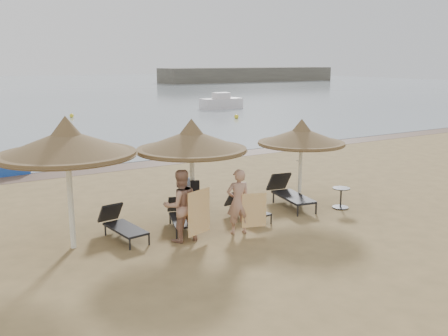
# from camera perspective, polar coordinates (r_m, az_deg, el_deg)

# --- Properties ---
(ground) EXTENTS (160.00, 160.00, 0.00)m
(ground) POSITION_cam_1_polar(r_m,az_deg,el_deg) (13.87, -0.50, -7.06)
(ground) COLOR #987C4A
(ground) RESTS_ON ground
(wet_sand_strip) EXTENTS (200.00, 1.60, 0.01)m
(wet_sand_strip) POSITION_cam_1_polar(r_m,az_deg,el_deg) (22.19, -13.00, 0.00)
(wet_sand_strip) COLOR brown
(wet_sand_strip) RESTS_ON ground
(palapa_left) EXTENTS (3.33, 3.33, 3.30)m
(palapa_left) POSITION_cam_1_polar(r_m,az_deg,el_deg) (12.48, -17.53, 2.66)
(palapa_left) COLOR white
(palapa_left) RESTS_ON ground
(palapa_center) EXTENTS (3.07, 3.07, 3.04)m
(palapa_center) POSITION_cam_1_polar(r_m,az_deg,el_deg) (13.63, -3.72, 3.09)
(palapa_center) COLOR white
(palapa_center) RESTS_ON ground
(palapa_right) EXTENTS (2.79, 2.79, 2.77)m
(palapa_right) POSITION_cam_1_polar(r_m,az_deg,el_deg) (16.09, 8.83, 3.59)
(palapa_right) COLOR white
(palapa_right) RESTS_ON ground
(lounger_far_left) EXTENTS (0.83, 1.87, 0.81)m
(lounger_far_left) POSITION_cam_1_polar(r_m,az_deg,el_deg) (13.48, -11.70, -6.28)
(lounger_far_left) COLOR #28282A
(lounger_far_left) RESTS_ON ground
(lounger_near_left) EXTENTS (1.05, 1.80, 0.77)m
(lounger_near_left) POSITION_cam_1_polar(r_m,az_deg,el_deg) (14.04, -4.95, -5.39)
(lounger_near_left) COLOR #28282A
(lounger_near_left) RESTS_ON ground
(lounger_near_right) EXTENTS (0.68, 1.66, 0.72)m
(lounger_near_right) POSITION_cam_1_polar(r_m,az_deg,el_deg) (14.80, 2.48, -4.50)
(lounger_near_right) COLOR #28282A
(lounger_near_right) RESTS_ON ground
(lounger_far_right) EXTENTS (1.05, 2.20, 0.95)m
(lounger_far_right) POSITION_cam_1_polar(r_m,az_deg,el_deg) (16.15, 7.42, -2.79)
(lounger_far_right) COLOR #28282A
(lounger_far_right) RESTS_ON ground
(side_table) EXTENTS (0.54, 0.54, 0.66)m
(side_table) POSITION_cam_1_polar(r_m,az_deg,el_deg) (16.18, 13.20, -3.41)
(side_table) COLOR #28282A
(side_table) RESTS_ON ground
(person_left) EXTENTS (1.06, 0.73, 2.19)m
(person_left) POSITION_cam_1_polar(r_m,az_deg,el_deg) (12.78, -5.01, -3.65)
(person_left) COLOR tan
(person_left) RESTS_ON ground
(person_right) EXTENTS (1.07, 0.84, 2.06)m
(person_right) POSITION_cam_1_polar(r_m,az_deg,el_deg) (13.30, 1.64, -3.27)
(person_right) COLOR tan
(person_right) RESTS_ON ground
(towel_left) EXTENTS (0.79, 0.31, 1.16)m
(towel_left) POSITION_cam_1_polar(r_m,az_deg,el_deg) (12.72, -2.87, -5.06)
(towel_left) COLOR orange
(towel_left) RESTS_ON ground
(towel_right) EXTENTS (0.65, 0.23, 0.94)m
(towel_right) POSITION_cam_1_polar(r_m,az_deg,el_deg) (13.40, 3.47, -4.85)
(towel_right) COLOR orange
(towel_right) RESTS_ON ground
(bag_patterned) EXTENTS (0.29, 0.14, 0.36)m
(bag_patterned) POSITION_cam_1_polar(r_m,az_deg,el_deg) (14.04, -3.99, -1.81)
(bag_patterned) COLOR silver
(bag_patterned) RESTS_ON ground
(bag_dark) EXTENTS (0.26, 0.14, 0.35)m
(bag_dark) POSITION_cam_1_polar(r_m,az_deg,el_deg) (13.75, -3.34, -2.14)
(bag_dark) COLOR black
(bag_dark) RESTS_ON ground
(buoy_mid) EXTENTS (0.34, 0.34, 0.34)m
(buoy_mid) POSITION_cam_1_polar(r_m,az_deg,el_deg) (42.60, -17.02, 5.75)
(buoy_mid) COLOR yellow
(buoy_mid) RESTS_ON ground
(buoy_right) EXTENTS (0.36, 0.36, 0.36)m
(buoy_right) POSITION_cam_1_polar(r_m,az_deg,el_deg) (39.95, 1.43, 5.89)
(buoy_right) COLOR yellow
(buoy_right) RESTS_ON ground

